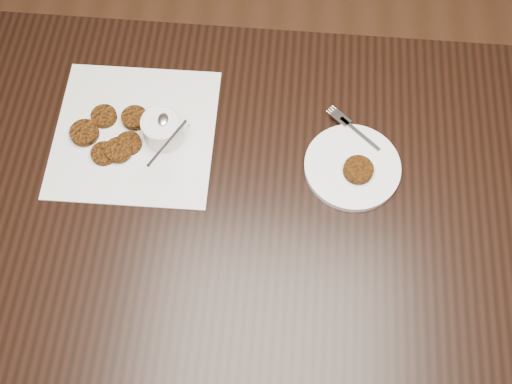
# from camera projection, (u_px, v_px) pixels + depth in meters

# --- Properties ---
(floor) EXTENTS (4.00, 4.00, 0.00)m
(floor) POSITION_uv_depth(u_px,v_px,m) (271.00, 354.00, 1.75)
(floor) COLOR #522F1C
(floor) RESTS_ON ground
(table) EXTENTS (1.41, 0.91, 0.75)m
(table) POSITION_uv_depth(u_px,v_px,m) (254.00, 276.00, 1.46)
(table) COLOR black
(table) RESTS_ON floor
(napkin) EXTENTS (0.33, 0.33, 0.00)m
(napkin) POSITION_uv_depth(u_px,v_px,m) (135.00, 133.00, 1.20)
(napkin) COLOR white
(napkin) RESTS_ON table
(sauce_ramekin) EXTENTS (0.13, 0.13, 0.11)m
(sauce_ramekin) POSITION_uv_depth(u_px,v_px,m) (161.00, 121.00, 1.14)
(sauce_ramekin) COLOR silver
(sauce_ramekin) RESTS_ON napkin
(patty_cluster) EXTENTS (0.23, 0.23, 0.02)m
(patty_cluster) POSITION_uv_depth(u_px,v_px,m) (113.00, 139.00, 1.18)
(patty_cluster) COLOR #68340D
(patty_cluster) RESTS_ON napkin
(plate_with_patty) EXTENTS (0.27, 0.27, 0.03)m
(plate_with_patty) POSITION_uv_depth(u_px,v_px,m) (353.00, 165.00, 1.15)
(plate_with_patty) COLOR white
(plate_with_patty) RESTS_ON table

